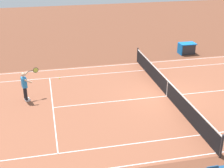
% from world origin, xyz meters
% --- Properties ---
extents(ground_plane, '(60.00, 60.00, 0.00)m').
position_xyz_m(ground_plane, '(0.00, 0.00, 0.00)').
color(ground_plane, brown).
extents(court_slab, '(24.20, 11.40, 0.00)m').
position_xyz_m(court_slab, '(0.00, 0.00, 0.00)').
color(court_slab, '#935138').
rests_on(court_slab, ground_plane).
extents(court_line_markings, '(23.85, 11.05, 0.01)m').
position_xyz_m(court_line_markings, '(0.00, 0.00, 0.00)').
color(court_line_markings, white).
rests_on(court_line_markings, ground_plane).
extents(tennis_net, '(0.10, 11.70, 1.08)m').
position_xyz_m(tennis_net, '(0.00, 0.00, 0.49)').
color(tennis_net, '#2D2D33').
rests_on(tennis_net, ground_plane).
extents(tennis_player_near, '(0.98, 0.87, 1.70)m').
position_xyz_m(tennis_player_near, '(7.77, -1.18, 0.93)').
color(tennis_player_near, black).
rests_on(tennis_player_near, ground_plane).
extents(tennis_ball, '(0.07, 0.07, 0.07)m').
position_xyz_m(tennis_ball, '(5.78, -3.89, 0.03)').
color(tennis_ball, '#CCE01E').
rests_on(tennis_ball, ground_plane).
extents(equipment_cart_tarped, '(1.25, 0.84, 0.85)m').
position_xyz_m(equipment_cart_tarped, '(-4.30, -6.81, 0.44)').
color(equipment_cart_tarped, '#2D2D33').
rests_on(equipment_cart_tarped, ground_plane).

